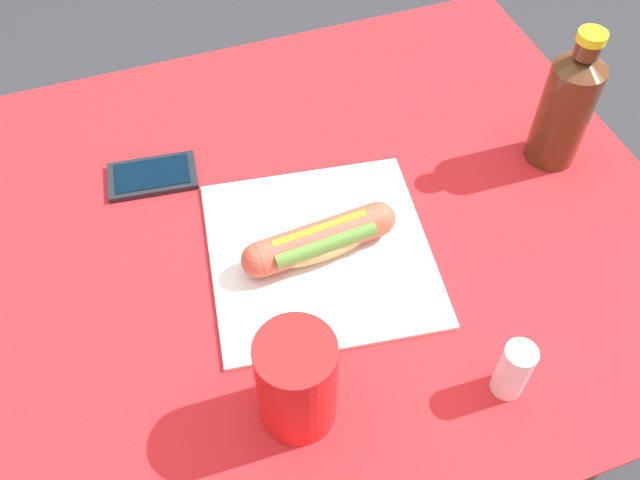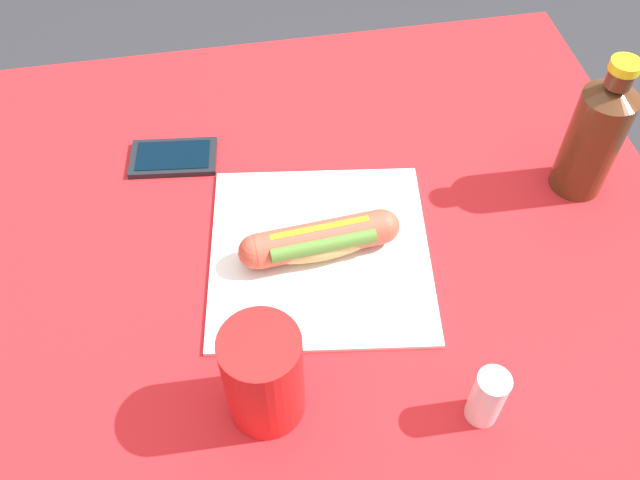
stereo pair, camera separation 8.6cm
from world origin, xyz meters
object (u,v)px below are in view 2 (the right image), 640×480
(hot_dog, at_px, (320,240))
(soda_bottle, at_px, (595,136))
(drinking_cup, at_px, (263,376))
(salt_shaker, at_px, (487,397))
(cell_phone, at_px, (174,157))

(hot_dog, relative_size, soda_bottle, 1.00)
(drinking_cup, distance_m, salt_shaker, 0.24)
(drinking_cup, bearing_deg, hot_dog, -115.89)
(hot_dog, distance_m, salt_shaker, 0.28)
(hot_dog, height_order, salt_shaker, salt_shaker)
(salt_shaker, bearing_deg, hot_dog, -60.99)
(soda_bottle, height_order, drinking_cup, soda_bottle)
(hot_dog, height_order, drinking_cup, drinking_cup)
(cell_phone, relative_size, drinking_cup, 0.95)
(hot_dog, bearing_deg, cell_phone, -49.07)
(hot_dog, distance_m, cell_phone, 0.27)
(cell_phone, distance_m, salt_shaker, 0.55)
(soda_bottle, distance_m, salt_shaker, 0.39)
(hot_dog, bearing_deg, salt_shaker, 119.01)
(cell_phone, xyz_separation_m, drinking_cup, (-0.09, 0.40, 0.06))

